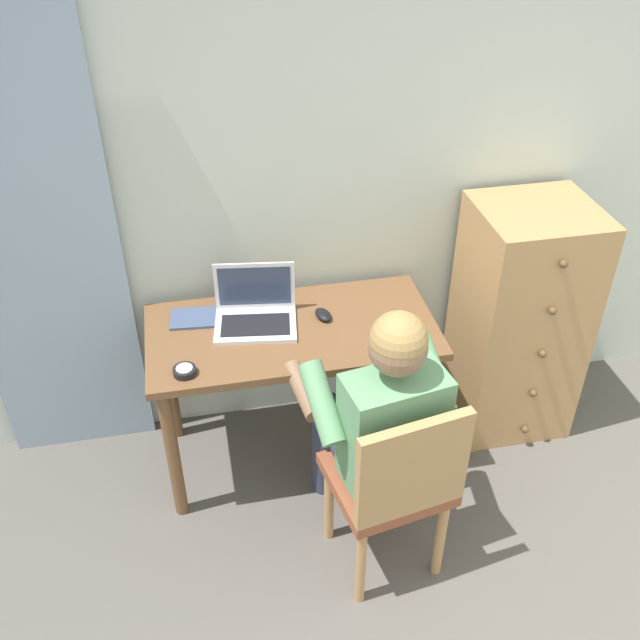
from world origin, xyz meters
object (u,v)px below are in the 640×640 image
(computer_mouse, at_px, (323,315))
(laptop, at_px, (255,311))
(person_seated, at_px, (378,414))
(desk, at_px, (293,349))
(desk_clock, at_px, (185,371))
(dresser, at_px, (519,320))
(notebook_pad, at_px, (195,318))
(chair, at_px, (396,482))

(computer_mouse, bearing_deg, laptop, 157.21)
(person_seated, relative_size, computer_mouse, 12.17)
(desk, bearing_deg, computer_mouse, 18.53)
(computer_mouse, bearing_deg, desk_clock, -173.09)
(desk, height_order, dresser, dresser)
(dresser, bearing_deg, notebook_pad, 177.02)
(chair, relative_size, notebook_pad, 4.28)
(chair, xyz_separation_m, computer_mouse, (-0.12, 0.75, 0.25))
(dresser, distance_m, computer_mouse, 0.95)
(desk, bearing_deg, person_seated, -65.65)
(chair, relative_size, laptop, 2.42)
(person_seated, bearing_deg, computer_mouse, 99.00)
(laptop, relative_size, computer_mouse, 3.72)
(person_seated, height_order, laptop, person_seated)
(desk, distance_m, dresser, 1.08)
(desk, xyz_separation_m, desk_clock, (-0.46, -0.21, 0.13))
(person_seated, bearing_deg, dresser, 34.83)
(person_seated, relative_size, laptop, 3.27)
(chair, xyz_separation_m, laptop, (-0.40, 0.78, 0.29))
(desk_clock, bearing_deg, laptop, 42.73)
(computer_mouse, bearing_deg, chair, -97.34)
(dresser, relative_size, chair, 1.28)
(desk, distance_m, notebook_pad, 0.44)
(dresser, height_order, person_seated, person_seated)
(person_seated, relative_size, notebook_pad, 5.79)
(dresser, relative_size, person_seated, 0.95)
(desk, xyz_separation_m, notebook_pad, (-0.39, 0.15, 0.12))
(chair, bearing_deg, person_seated, 98.77)
(laptop, xyz_separation_m, computer_mouse, (0.29, -0.03, -0.04))
(chair, bearing_deg, notebook_pad, 127.75)
(desk, xyz_separation_m, laptop, (-0.14, 0.08, 0.16))
(desk_clock, bearing_deg, dresser, 10.33)
(desk, relative_size, laptop, 3.26)
(laptop, bearing_deg, desk, -29.77)
(desk_clock, bearing_deg, person_seated, -24.11)
(computer_mouse, bearing_deg, desk, -177.75)
(chair, xyz_separation_m, desk_clock, (-0.72, 0.49, 0.25))
(laptop, xyz_separation_m, notebook_pad, (-0.25, 0.07, -0.05))
(person_seated, xyz_separation_m, laptop, (-0.38, 0.60, 0.10))
(desk_clock, bearing_deg, desk, 24.61)
(laptop, bearing_deg, chair, -62.63)
(computer_mouse, distance_m, desk_clock, 0.65)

